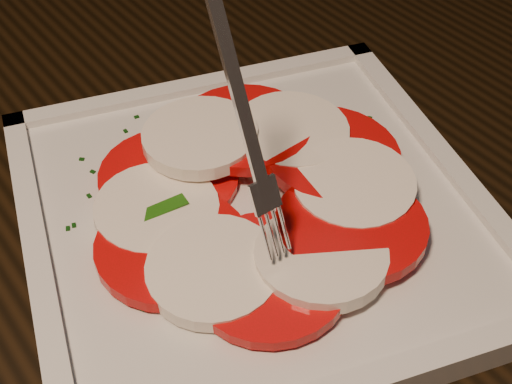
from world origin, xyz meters
TOP-DOWN VIEW (x-y plane):
  - table at (0.07, 0.05)m, footprint 1.26×0.90m
  - plate at (0.06, -0.04)m, footprint 0.35×0.35m
  - caprese_salad at (0.06, -0.04)m, footprint 0.23×0.23m
  - fork at (0.04, -0.06)m, footprint 0.03×0.07m

SIDE VIEW (x-z plane):
  - table at x=0.07m, z-range 0.28..1.03m
  - plate at x=0.06m, z-range 0.75..0.76m
  - caprese_salad at x=0.06m, z-range 0.76..0.79m
  - fork at x=0.04m, z-range 0.79..0.93m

